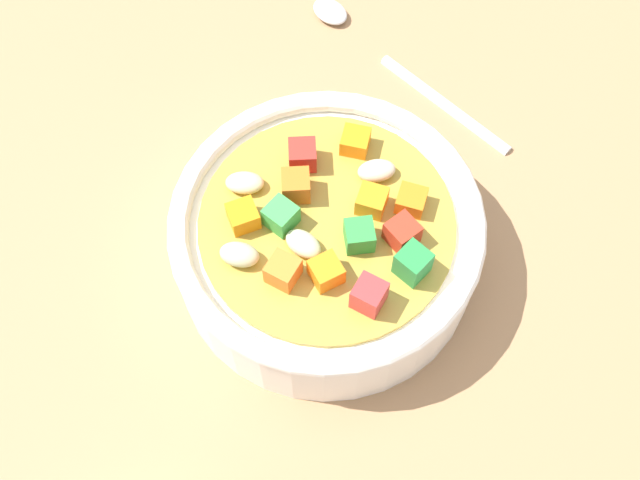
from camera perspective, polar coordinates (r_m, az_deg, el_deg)
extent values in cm
cube|color=#9E754F|center=(57.97, 0.00, -1.78)|extent=(140.00, 140.00, 2.00)
cylinder|color=white|center=(54.82, 0.00, -0.24)|extent=(19.99, 19.99, 4.99)
torus|color=white|center=(52.23, 0.00, 1.19)|extent=(20.18, 20.18, 1.39)
cylinder|color=#A88D35|center=(52.42, 0.00, 1.08)|extent=(16.37, 16.37, 0.40)
ellipsoid|color=beige|center=(53.33, -5.66, 3.94)|extent=(1.66, 2.52, 1.05)
cube|color=orange|center=(49.89, -0.55, -2.17)|extent=(2.40, 2.40, 1.56)
cube|color=red|center=(49.08, 2.89, -3.80)|extent=(2.39, 2.39, 2.01)
cube|color=orange|center=(52.22, 3.11, 2.71)|extent=(2.21, 2.21, 1.51)
cube|color=red|center=(51.18, 5.19, 0.51)|extent=(2.48, 2.48, 1.70)
cube|color=orange|center=(54.61, 1.99, 6.80)|extent=(2.10, 2.10, 1.35)
cube|color=orange|center=(52.58, 5.83, 2.73)|extent=(2.19, 2.19, 1.26)
cube|color=orange|center=(49.89, -3.06, -2.12)|extent=(2.39, 2.39, 1.73)
ellipsoid|color=beige|center=(50.96, -1.64, -0.26)|extent=(2.76, 2.93, 1.13)
cube|color=green|center=(50.92, 2.24, 0.32)|extent=(2.01, 2.01, 1.70)
cube|color=orange|center=(52.04, -5.77, 1.92)|extent=(2.31, 2.31, 1.47)
cube|color=green|center=(51.68, -3.18, 1.80)|extent=(2.48, 2.48, 1.67)
cube|color=red|center=(53.81, -1.68, 5.86)|extent=(1.88, 1.88, 1.71)
cube|color=orange|center=(52.57, -2.14, 3.77)|extent=(1.89, 1.89, 1.81)
ellipsoid|color=beige|center=(53.63, 3.45, 4.79)|extent=(2.00, 2.71, 1.08)
cube|color=#24833A|center=(50.08, 5.91, -1.60)|extent=(2.49, 2.49, 2.12)
ellipsoid|color=beige|center=(50.75, -6.04, -1.00)|extent=(2.05, 2.74, 1.39)
cylinder|color=silver|center=(64.04, 8.22, 9.42)|extent=(9.05, 9.58, 0.89)
ellipsoid|color=silver|center=(68.92, -0.02, 15.44)|extent=(3.73, 3.77, 1.01)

